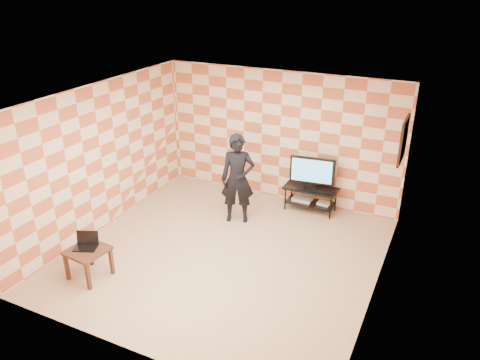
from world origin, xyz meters
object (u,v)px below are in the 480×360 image
Objects in this scene: tv_stand at (311,194)px; side_table at (88,254)px; person at (238,179)px; tv at (312,171)px.

tv_stand is 1.69× the size of side_table.
person reaches higher than tv_stand.
tv is 1.41× the size of side_table.
tv_stand is 0.49m from tv.
tv reaches higher than tv_stand.
person is (-1.14, -0.99, 0.01)m from tv.
tv is at bearing -97.47° from tv_stand.
side_table is at bearing -138.28° from person.
tv_stand is 4.41m from side_table.
tv reaches higher than side_table.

